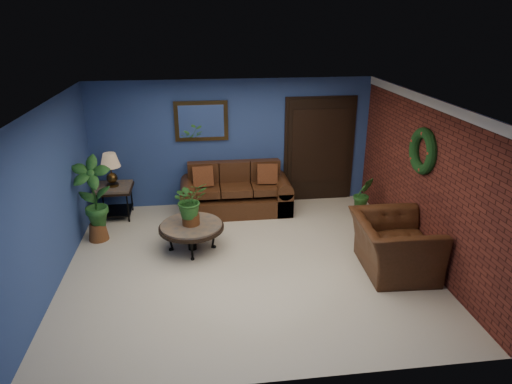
{
  "coord_description": "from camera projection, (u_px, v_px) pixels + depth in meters",
  "views": [
    {
      "loc": [
        -0.66,
        -6.21,
        3.64
      ],
      "look_at": [
        0.21,
        0.55,
        0.97
      ],
      "focal_mm": 32.0,
      "sensor_mm": 36.0,
      "label": 1
    }
  ],
  "objects": [
    {
      "name": "sofa",
      "position": [
        235.0,
        195.0,
        8.94
      ],
      "size": [
        2.12,
        0.92,
        0.95
      ],
      "color": "#452313",
      "rests_on": "ground"
    },
    {
      "name": "coffee_plant",
      "position": [
        190.0,
        201.0,
        7.24
      ],
      "size": [
        0.67,
        0.63,
        0.73
      ],
      "color": "#5E3117",
      "rests_on": "coffee_table"
    },
    {
      "name": "ceiling",
      "position": [
        246.0,
        103.0,
        6.23
      ],
      "size": [
        5.5,
        5.0,
        0.02
      ],
      "primitive_type": "cube",
      "color": "white",
      "rests_on": "wall_back"
    },
    {
      "name": "tall_plant",
      "position": [
        93.0,
        196.0,
        7.59
      ],
      "size": [
        0.68,
        0.49,
        1.48
      ],
      "color": "brown",
      "rests_on": "ground"
    },
    {
      "name": "wall_back",
      "position": [
        233.0,
        143.0,
        8.99
      ],
      "size": [
        5.5,
        0.04,
        2.5
      ],
      "primitive_type": "cube",
      "color": "navy",
      "rests_on": "ground"
    },
    {
      "name": "floor_plant",
      "position": [
        363.0,
        197.0,
        8.56
      ],
      "size": [
        0.39,
        0.33,
        0.82
      ],
      "color": "#5E3117",
      "rests_on": "ground"
    },
    {
      "name": "crown_molding",
      "position": [
        433.0,
        103.0,
        6.57
      ],
      "size": [
        0.03,
        5.0,
        0.14
      ],
      "primitive_type": "cube",
      "color": "white",
      "rests_on": "wall_right_brick"
    },
    {
      "name": "floor",
      "position": [
        247.0,
        263.0,
        7.14
      ],
      "size": [
        5.5,
        5.5,
        0.0
      ],
      "primitive_type": "plane",
      "color": "beige",
      "rests_on": "ground"
    },
    {
      "name": "armchair",
      "position": [
        394.0,
        245.0,
        6.8
      ],
      "size": [
        1.17,
        1.32,
        0.82
      ],
      "primitive_type": "imported",
      "rotation": [
        0.0,
        0.0,
        1.52
      ],
      "color": "#452313",
      "rests_on": "ground"
    },
    {
      "name": "closet_door",
      "position": [
        319.0,
        150.0,
        9.24
      ],
      "size": [
        1.44,
        0.06,
        2.18
      ],
      "primitive_type": "cube",
      "color": "black",
      "rests_on": "wall_back"
    },
    {
      "name": "coffee_table",
      "position": [
        191.0,
        227.0,
        7.41
      ],
      "size": [
        1.06,
        1.06,
        0.45
      ],
      "rotation": [
        0.0,
        0.0,
        0.37
      ],
      "color": "#4A4541",
      "rests_on": "ground"
    },
    {
      "name": "side_chair",
      "position": [
        267.0,
        186.0,
        8.99
      ],
      "size": [
        0.38,
        0.38,
        0.84
      ],
      "rotation": [
        0.0,
        0.0,
        -0.08
      ],
      "color": "#522F17",
      "rests_on": "ground"
    },
    {
      "name": "wall_mirror",
      "position": [
        201.0,
        121.0,
        8.71
      ],
      "size": [
        1.02,
        0.06,
        0.77
      ],
      "primitive_type": "cube",
      "color": "#483215",
      "rests_on": "wall_back"
    },
    {
      "name": "wall_right_brick",
      "position": [
        424.0,
        180.0,
        7.01
      ],
      "size": [
        0.04,
        5.0,
        2.5
      ],
      "primitive_type": "cube",
      "color": "maroon",
      "rests_on": "ground"
    },
    {
      "name": "table_lamp",
      "position": [
        110.0,
        166.0,
        8.38
      ],
      "size": [
        0.37,
        0.37,
        0.61
      ],
      "color": "#483215",
      "rests_on": "end_table"
    },
    {
      "name": "wall_left",
      "position": [
        51.0,
        197.0,
        6.36
      ],
      "size": [
        0.04,
        5.0,
        2.5
      ],
      "primitive_type": "cube",
      "color": "navy",
      "rests_on": "ground"
    },
    {
      "name": "end_table",
      "position": [
        114.0,
        193.0,
        8.58
      ],
      "size": [
        0.69,
        0.69,
        0.63
      ],
      "color": "#4A4541",
      "rests_on": "ground"
    },
    {
      "name": "wreath",
      "position": [
        423.0,
        151.0,
        6.88
      ],
      "size": [
        0.16,
        0.72,
        0.72
      ],
      "primitive_type": "torus",
      "rotation": [
        0.0,
        1.57,
        0.0
      ],
      "color": "black",
      "rests_on": "wall_right_brick"
    }
  ]
}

